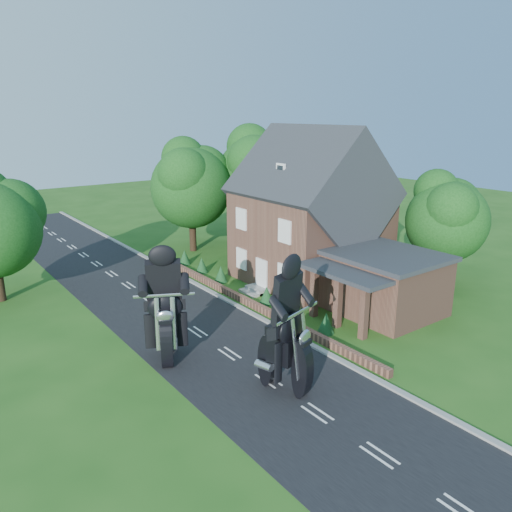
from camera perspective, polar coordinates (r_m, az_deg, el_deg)
ground at (r=23.98m, az=-3.05°, el=-11.11°), size 120.00×120.00×0.00m
road at (r=23.97m, az=-3.05°, el=-11.09°), size 7.00×80.00×0.02m
kerb at (r=25.92m, az=3.76°, el=-8.78°), size 0.30×80.00×0.12m
garden_wall at (r=29.88m, az=-1.49°, el=-4.99°), size 0.30×22.00×0.40m
house at (r=33.22m, az=6.25°, el=4.54°), size 9.54×8.64×10.24m
annex at (r=28.96m, az=14.32°, el=-2.90°), size 7.05×5.94×3.44m
tree_annex_side at (r=34.51m, az=21.23°, el=4.56°), size 5.64×5.20×7.48m
tree_house_right at (r=39.19m, az=10.37°, el=7.39°), size 6.51×6.00×8.40m
tree_behind_house at (r=42.96m, az=0.72°, el=9.80°), size 7.81×7.20×10.08m
tree_behind_left at (r=40.54m, az=-7.01°, el=8.60°), size 6.94×6.40×9.16m
shrub_a at (r=26.08m, az=8.01°, el=-7.57°), size 0.90×0.90×1.10m
shrub_b at (r=27.76m, az=4.39°, el=-5.95°), size 0.90×0.90×1.10m
shrub_c at (r=29.56m, az=1.22°, el=-4.50°), size 0.90×0.90×1.10m
shrub_d at (r=33.42m, az=-4.04°, el=-2.07°), size 0.90×0.90×1.10m
shrub_e at (r=35.46m, az=-6.22°, el=-1.04°), size 0.90×0.90×1.10m
shrub_f at (r=37.56m, az=-8.15°, el=-0.13°), size 0.90×0.90×1.10m
motorcycle_lead at (r=20.76m, az=3.36°, el=-12.98°), size 0.97×1.93×1.75m
motorcycle_follow at (r=23.41m, az=-10.13°, el=-9.80°), size 1.20×1.78×1.65m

